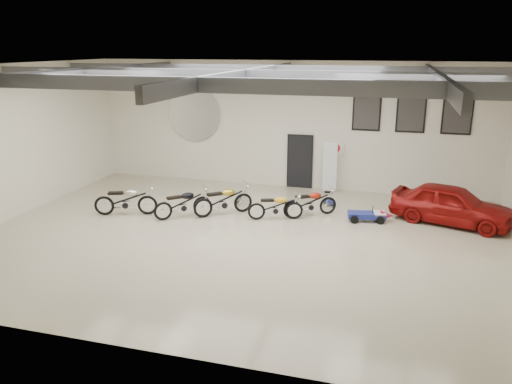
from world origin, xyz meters
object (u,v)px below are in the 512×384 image
(motorcycle_silver, at_px, (126,200))
(motorcycle_gold, at_px, (223,200))
(banner_stand, at_px, (330,168))
(motorcycle_red, at_px, (310,202))
(vintage_car, at_px, (451,204))
(go_kart, at_px, (371,213))
(motorcycle_yellow, at_px, (275,206))
(motorcycle_black, at_px, (183,203))

(motorcycle_silver, distance_m, motorcycle_gold, 3.30)
(banner_stand, bearing_deg, motorcycle_red, -101.67)
(motorcycle_silver, distance_m, vintage_car, 10.72)
(motorcycle_red, height_order, go_kart, motorcycle_red)
(motorcycle_silver, bearing_deg, motorcycle_gold, -2.27)
(motorcycle_yellow, height_order, vintage_car, vintage_car)
(motorcycle_yellow, bearing_deg, motorcycle_silver, 170.78)
(vintage_car, bearing_deg, go_kart, 118.44)
(motorcycle_gold, xyz_separation_m, motorcycle_red, (2.85, 0.67, -0.05))
(motorcycle_red, bearing_deg, motorcycle_silver, 161.88)
(motorcycle_silver, relative_size, motorcycle_gold, 1.01)
(motorcycle_yellow, bearing_deg, vintage_car, -7.73)
(vintage_car, bearing_deg, motorcycle_red, 113.85)
(motorcycle_yellow, bearing_deg, motorcycle_gold, 160.75)
(motorcycle_black, distance_m, go_kart, 6.21)
(motorcycle_black, xyz_separation_m, motorcycle_gold, (1.22, 0.61, 0.03))
(banner_stand, relative_size, motorcycle_silver, 0.94)
(motorcycle_black, relative_size, vintage_car, 0.52)
(motorcycle_silver, height_order, motorcycle_gold, motorcycle_silver)
(motorcycle_silver, distance_m, motorcycle_red, 6.23)
(motorcycle_red, xyz_separation_m, vintage_car, (4.48, 0.51, 0.15))
(motorcycle_yellow, height_order, motorcycle_red, motorcycle_red)
(motorcycle_black, bearing_deg, banner_stand, 1.15)
(motorcycle_black, distance_m, motorcycle_red, 4.27)
(banner_stand, distance_m, vintage_car, 4.91)
(motorcycle_red, distance_m, go_kart, 2.01)
(motorcycle_yellow, bearing_deg, go_kart, -7.04)
(motorcycle_red, xyz_separation_m, go_kart, (2.00, 0.02, -0.22))
(motorcycle_gold, relative_size, vintage_car, 0.55)
(motorcycle_silver, xyz_separation_m, motorcycle_gold, (3.18, 0.90, -0.00))
(motorcycle_gold, bearing_deg, motorcycle_silver, 156.03)
(go_kart, xyz_separation_m, vintage_car, (2.49, 0.49, 0.37))
(motorcycle_black, bearing_deg, motorcycle_red, -25.89)
(motorcycle_black, bearing_deg, vintage_car, -31.50)
(motorcycle_black, xyz_separation_m, vintage_car, (8.56, 1.78, 0.13))
(banner_stand, distance_m, motorcycle_gold, 4.79)
(go_kart, relative_size, vintage_car, 0.39)
(banner_stand, xyz_separation_m, motorcycle_black, (-4.32, -4.23, -0.47))
(motorcycle_gold, distance_m, vintage_car, 7.43)
(motorcycle_silver, height_order, go_kart, motorcycle_silver)
(banner_stand, xyz_separation_m, motorcycle_yellow, (-1.29, -3.62, -0.51))
(motorcycle_gold, height_order, motorcycle_yellow, motorcycle_gold)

